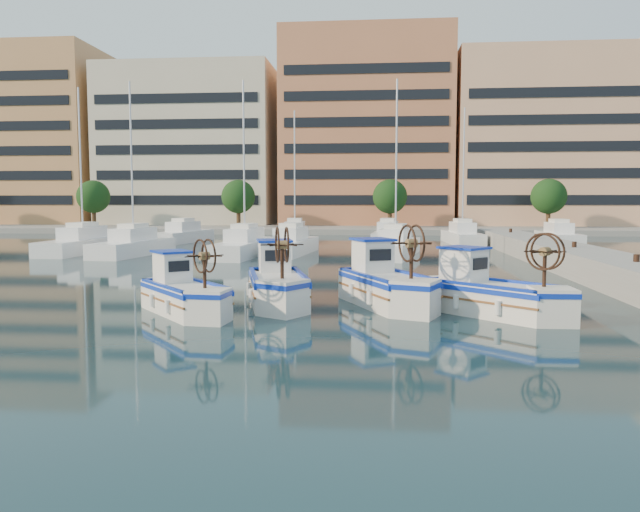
{
  "coord_description": "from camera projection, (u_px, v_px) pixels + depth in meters",
  "views": [
    {
      "loc": [
        2.7,
        -19.9,
        3.6
      ],
      "look_at": [
        0.45,
        4.05,
        1.5
      ],
      "focal_mm": 35.0,
      "sensor_mm": 36.0,
      "label": 1
    }
  ],
  "objects": [
    {
      "name": "ground",
      "position": [
        295.0,
        312.0,
        20.3
      ],
      "size": [
        300.0,
        300.0,
        0.0
      ],
      "primitive_type": "plane",
      "color": "#183840",
      "rests_on": "ground"
    },
    {
      "name": "quay",
      "position": [
        617.0,
        271.0,
        26.97
      ],
      "size": [
        3.0,
        60.0,
        1.2
      ],
      "primitive_type": "cube",
      "color": "gray",
      "rests_on": "ground"
    },
    {
      "name": "waterfront",
      "position": [
        428.0,
        145.0,
        82.98
      ],
      "size": [
        180.0,
        40.0,
        25.6
      ],
      "color": "gray",
      "rests_on": "ground"
    },
    {
      "name": "yacht_marina",
      "position": [
        307.0,
        242.0,
        47.92
      ],
      "size": [
        38.25,
        23.6,
        11.5
      ],
      "color": "white",
      "rests_on": "ground"
    },
    {
      "name": "fishing_boat_a",
      "position": [
        184.0,
        292.0,
        20.12
      ],
      "size": [
        3.69,
        3.99,
        2.5
      ],
      "rotation": [
        0.0,
        0.0,
        0.69
      ],
      "color": "white",
      "rests_on": "ground"
    },
    {
      "name": "fishing_boat_b",
      "position": [
        277.0,
        282.0,
        21.91
      ],
      "size": [
        2.83,
        4.63,
        2.81
      ],
      "rotation": [
        0.0,
        0.0,
        0.25
      ],
      "color": "white",
      "rests_on": "ground"
    },
    {
      "name": "fishing_boat_c",
      "position": [
        385.0,
        283.0,
        21.6
      ],
      "size": [
        3.52,
        4.8,
        2.89
      ],
      "rotation": [
        0.0,
        0.0,
        0.42
      ],
      "color": "white",
      "rests_on": "ground"
    },
    {
      "name": "fishing_boat_d",
      "position": [
        490.0,
        292.0,
        19.8
      ],
      "size": [
        4.2,
        4.11,
        2.7
      ],
      "rotation": [
        0.0,
        0.0,
        0.81
      ],
      "color": "white",
      "rests_on": "ground"
    }
  ]
}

